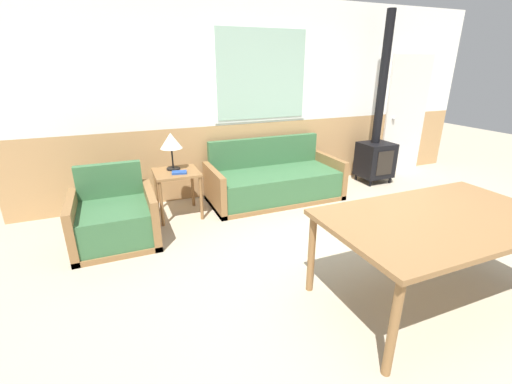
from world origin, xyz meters
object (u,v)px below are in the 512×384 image
(couch, at_px, (274,182))
(side_table, at_px, (177,179))
(armchair, at_px, (115,221))
(dining_table, at_px, (440,224))
(wood_stove, at_px, (377,144))
(table_lamp, at_px, (171,142))

(couch, xyz_separation_m, side_table, (-1.38, -0.04, 0.24))
(armchair, relative_size, dining_table, 0.48)
(armchair, height_order, side_table, armchair)
(couch, height_order, wood_stove, wood_stove)
(side_table, bearing_deg, dining_table, -57.39)
(table_lamp, xyz_separation_m, dining_table, (1.60, -2.57, -0.26))
(dining_table, bearing_deg, armchair, 139.22)
(couch, height_order, side_table, couch)
(dining_table, bearing_deg, side_table, 122.61)
(armchair, xyz_separation_m, table_lamp, (0.75, 0.54, 0.69))
(side_table, distance_m, wood_stove, 3.24)
(armchair, distance_m, wood_stove, 4.06)
(armchair, height_order, table_lamp, table_lamp)
(table_lamp, bearing_deg, wood_stove, 0.50)
(armchair, bearing_deg, couch, 6.66)
(armchair, bearing_deg, dining_table, -47.04)
(armchair, bearing_deg, table_lamp, 29.63)
(dining_table, xyz_separation_m, wood_stove, (1.65, 2.60, -0.05))
(armchair, relative_size, side_table, 1.45)
(couch, xyz_separation_m, table_lamp, (-1.40, 0.05, 0.69))
(couch, bearing_deg, table_lamp, 177.91)
(armchair, xyz_separation_m, side_table, (0.77, 0.45, 0.24))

